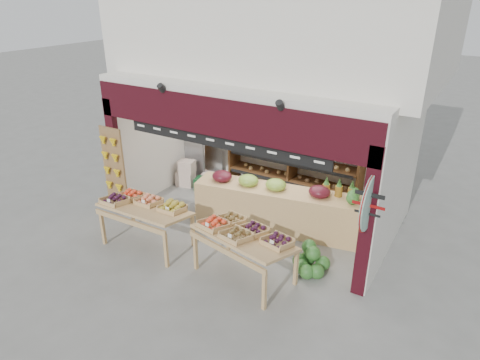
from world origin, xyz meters
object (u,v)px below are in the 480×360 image
at_px(display_table_left, 143,205).
at_px(display_table_right, 243,233).
at_px(cardboard_stack, 195,177).
at_px(mid_counter, 279,207).
at_px(refrigerator, 202,141).
at_px(back_shelving, 294,144).
at_px(watermelon_pile, 310,261).

xyz_separation_m(display_table_left, display_table_right, (2.22, 0.08, 0.03)).
relative_size(cardboard_stack, mid_counter, 0.28).
bearing_deg(refrigerator, display_table_left, -71.31).
relative_size(back_shelving, refrigerator, 1.75).
height_order(display_table_left, display_table_right, display_table_right).
xyz_separation_m(mid_counter, display_table_left, (-2.05, -1.86, 0.33)).
bearing_deg(mid_counter, display_table_right, -84.38).
distance_m(refrigerator, cardboard_stack, 1.03).
xyz_separation_m(display_table_right, watermelon_pile, (0.99, 0.72, -0.65)).
height_order(back_shelving, mid_counter, back_shelving).
relative_size(cardboard_stack, watermelon_pile, 1.53).
bearing_deg(mid_counter, watermelon_pile, -42.55).
bearing_deg(back_shelving, watermelon_pile, -59.30).
distance_m(display_table_right, watermelon_pile, 1.38).
height_order(mid_counter, display_table_right, mid_counter).
bearing_deg(watermelon_pile, cardboard_stack, 154.90).
xyz_separation_m(refrigerator, mid_counter, (3.04, -1.49, -0.48)).
height_order(refrigerator, watermelon_pile, refrigerator).
distance_m(display_table_left, watermelon_pile, 3.37).
distance_m(refrigerator, display_table_left, 3.49).
bearing_deg(display_table_right, refrigerator, 134.50).
distance_m(mid_counter, watermelon_pile, 1.61).
xyz_separation_m(cardboard_stack, display_table_right, (2.96, -2.57, 0.60)).
bearing_deg(mid_counter, refrigerator, 153.94).
height_order(back_shelving, display_table_left, back_shelving).
bearing_deg(refrigerator, watermelon_pile, -29.05).
distance_m(cardboard_stack, display_table_left, 2.81).
bearing_deg(cardboard_stack, back_shelving, 22.47).
bearing_deg(display_table_right, mid_counter, 95.62).
bearing_deg(watermelon_pile, display_table_right, -144.09).
distance_m(back_shelving, cardboard_stack, 2.69).
bearing_deg(back_shelving, cardboard_stack, -157.53).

